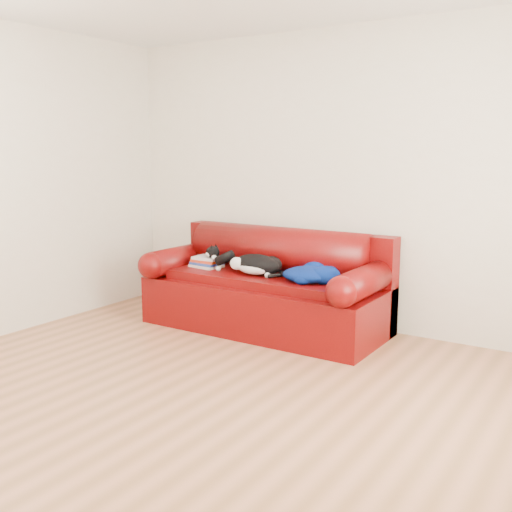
{
  "coord_description": "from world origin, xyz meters",
  "views": [
    {
      "loc": [
        2.23,
        -2.84,
        1.56
      ],
      "look_at": [
        -0.48,
        1.35,
        0.67
      ],
      "focal_mm": 42.0,
      "sensor_mm": 36.0,
      "label": 1
    }
  ],
  "objects_px": {
    "book_stack": "(207,262)",
    "cat": "(256,265)",
    "sofa_base": "(265,302)",
    "blanket": "(310,274)"
  },
  "relations": [
    {
      "from": "book_stack",
      "to": "blanket",
      "type": "distance_m",
      "value": 1.08
    },
    {
      "from": "book_stack",
      "to": "blanket",
      "type": "height_order",
      "value": "blanket"
    },
    {
      "from": "book_stack",
      "to": "sofa_base",
      "type": "bearing_deg",
      "value": 5.56
    },
    {
      "from": "book_stack",
      "to": "cat",
      "type": "bearing_deg",
      "value": -4.57
    },
    {
      "from": "cat",
      "to": "sofa_base",
      "type": "bearing_deg",
      "value": 54.21
    },
    {
      "from": "sofa_base",
      "to": "cat",
      "type": "bearing_deg",
      "value": -107.75
    },
    {
      "from": "book_stack",
      "to": "cat",
      "type": "distance_m",
      "value": 0.56
    },
    {
      "from": "sofa_base",
      "to": "cat",
      "type": "height_order",
      "value": "cat"
    },
    {
      "from": "sofa_base",
      "to": "book_stack",
      "type": "bearing_deg",
      "value": -174.44
    },
    {
      "from": "book_stack",
      "to": "blanket",
      "type": "bearing_deg",
      "value": -1.31
    }
  ]
}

